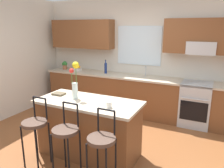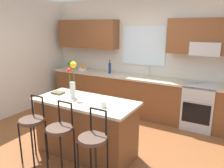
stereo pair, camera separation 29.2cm
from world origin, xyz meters
The scene contains 16 objects.
ground_plane centered at (0.00, 0.00, 0.00)m, with size 14.00×14.00×0.00m, color brown.
wall_left centered at (-2.56, 0.30, 1.35)m, with size 0.12×4.60×2.70m, color beige.
back_wall_assembly centered at (0.03, 1.99, 1.51)m, with size 5.60×0.50×2.70m.
counter_run centered at (0.00, 1.70, 0.47)m, with size 4.56×0.64×0.92m.
sink_faucet centered at (0.23, 1.84, 1.06)m, with size 0.02×0.13×0.23m.
oven_range centered at (1.39, 1.68, 0.46)m, with size 0.60×0.64×0.92m.
kitchen_island centered at (-0.03, -0.27, 0.46)m, with size 1.65×0.75×0.92m.
bar_stool_near centered at (-0.58, -0.86, 0.64)m, with size 0.36×0.36×1.04m.
bar_stool_middle centered at (-0.03, -0.86, 0.64)m, with size 0.36×0.36×1.04m.
bar_stool_far centered at (0.52, -0.86, 0.64)m, with size 0.36×0.36×1.04m.
flower_vase centered at (-0.27, -0.26, 1.22)m, with size 0.17×0.10×0.60m.
mug_ceramic centered at (0.39, -0.39, 0.97)m, with size 0.08×0.08×0.09m, color silver.
cookbook centered at (-0.65, -0.21, 0.94)m, with size 0.20×0.15×0.03m, color brown.
fruit_bowl_oranges centered at (-1.58, 1.70, 0.97)m, with size 0.24×0.24×0.16m.
bottle_olive_oil centered at (-0.74, 1.70, 1.06)m, with size 0.06×0.06×0.34m.
potted_plant_small centered at (-1.98, 1.70, 1.04)m, with size 0.18×0.12×0.22m.
Camera 1 is at (1.71, -3.04, 2.04)m, focal length 35.46 mm.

